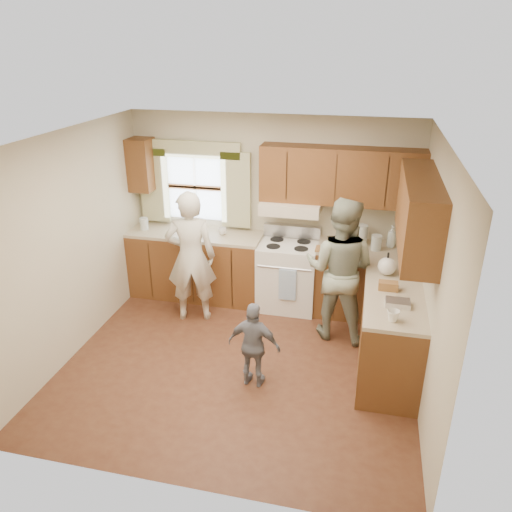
% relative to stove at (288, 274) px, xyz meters
% --- Properties ---
extents(room, '(3.80, 3.80, 3.80)m').
position_rel_stove_xyz_m(room, '(-0.30, -1.44, 0.78)').
color(room, '#482316').
rests_on(room, ground).
extents(kitchen_fixtures, '(3.80, 2.25, 2.15)m').
position_rel_stove_xyz_m(kitchen_fixtures, '(0.31, -0.36, 0.37)').
color(kitchen_fixtures, '#4A290F').
rests_on(kitchen_fixtures, ground).
extents(stove, '(0.76, 0.67, 1.07)m').
position_rel_stove_xyz_m(stove, '(0.00, 0.00, 0.00)').
color(stove, silver).
rests_on(stove, ground).
extents(woman_left, '(0.70, 0.55, 1.70)m').
position_rel_stove_xyz_m(woman_left, '(-1.14, -0.59, 0.39)').
color(woman_left, beige).
rests_on(woman_left, ground).
extents(woman_right, '(0.95, 0.80, 1.74)m').
position_rel_stove_xyz_m(woman_right, '(0.70, -0.59, 0.41)').
color(woman_right, '#243D27').
rests_on(woman_right, ground).
extents(child, '(0.58, 0.28, 0.95)m').
position_rel_stove_xyz_m(child, '(-0.05, -1.76, 0.01)').
color(child, slate).
rests_on(child, ground).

